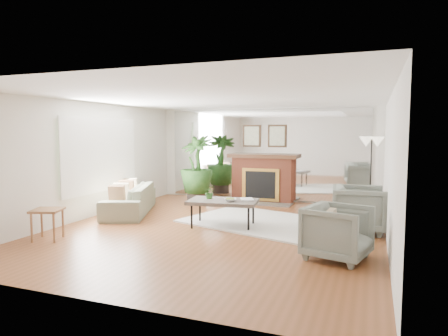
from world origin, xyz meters
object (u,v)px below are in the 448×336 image
at_px(coffee_table, 223,202).
at_px(sofa, 129,199).
at_px(side_table, 47,214).
at_px(armchair_front, 338,232).
at_px(floor_lamp, 372,148).
at_px(potted_ficus, 196,167).
at_px(fireplace, 262,177).
at_px(armchair_back, 359,209).

distance_m(coffee_table, sofa, 2.52).
bearing_deg(side_table, armchair_front, 8.07).
xyz_separation_m(coffee_table, floor_lamp, (2.68, 2.86, 1.00)).
distance_m(side_table, potted_ficus, 4.38).
bearing_deg(fireplace, potted_ficus, -156.29).
bearing_deg(coffee_table, side_table, -142.04).
bearing_deg(fireplace, floor_lamp, -3.37).
bearing_deg(potted_ficus, coffee_table, -55.00).
xyz_separation_m(fireplace, floor_lamp, (2.70, -0.16, 0.83)).
xyz_separation_m(armchair_front, floor_lamp, (0.41, 4.13, 1.09)).
distance_m(armchair_back, floor_lamp, 2.56).
bearing_deg(coffee_table, fireplace, 90.36).
height_order(potted_ficus, floor_lamp, potted_ficus).
distance_m(coffee_table, potted_ficus, 2.86).
relative_size(armchair_back, side_table, 1.56).
height_order(armchair_back, side_table, armchair_back).
height_order(sofa, side_table, sofa).
bearing_deg(fireplace, armchair_back, -44.51).
xyz_separation_m(fireplace, coffee_table, (0.02, -3.02, -0.17)).
bearing_deg(armchair_front, side_table, 113.09).
bearing_deg(potted_ficus, floor_lamp, 7.21).
distance_m(fireplace, sofa, 3.55).
height_order(coffee_table, armchair_back, armchair_back).
height_order(fireplace, coffee_table, fireplace).
xyz_separation_m(coffee_table, armchair_back, (2.50, 0.54, -0.06)).
xyz_separation_m(coffee_table, armchair_front, (2.27, -1.27, -0.09)).
xyz_separation_m(armchair_back, potted_ficus, (-4.12, 1.77, 0.52)).
bearing_deg(potted_ficus, armchair_front, -42.64).
xyz_separation_m(sofa, potted_ficus, (0.85, 1.84, 0.63)).
distance_m(coffee_table, side_table, 3.17).
height_order(sofa, potted_ficus, potted_ficus).
xyz_separation_m(sofa, armchair_front, (4.74, -1.75, 0.08)).
distance_m(sofa, side_table, 2.43).
xyz_separation_m(fireplace, sofa, (-2.45, -2.54, -0.34)).
distance_m(coffee_table, floor_lamp, 4.04).
bearing_deg(side_table, sofa, 89.32).
bearing_deg(coffee_table, armchair_back, 12.14).
height_order(sofa, armchair_front, armchair_front).
bearing_deg(side_table, floor_lamp, 42.86).
relative_size(fireplace, floor_lamp, 1.17).
distance_m(fireplace, armchair_back, 3.54).
bearing_deg(sofa, side_table, -22.38).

